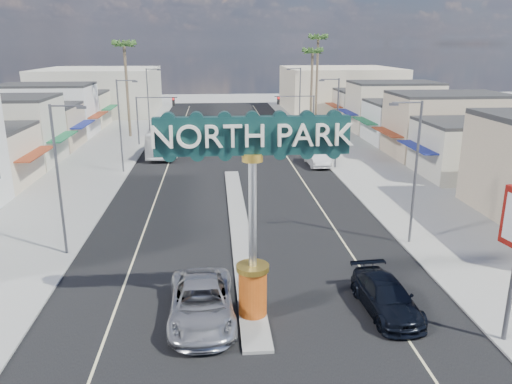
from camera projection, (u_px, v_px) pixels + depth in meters
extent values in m
plane|color=gray|center=(231.00, 171.00, 49.96)|extent=(160.00, 160.00, 0.00)
cube|color=black|center=(231.00, 171.00, 49.96)|extent=(20.00, 120.00, 0.01)
cube|color=gray|center=(239.00, 225.00, 34.66)|extent=(1.30, 30.00, 0.16)
cube|color=gray|center=(88.00, 173.00, 48.82)|extent=(8.00, 120.00, 0.12)
cube|color=gray|center=(368.00, 167.00, 51.07)|extent=(8.00, 120.00, 0.12)
cube|color=beige|center=(26.00, 124.00, 59.59)|extent=(12.00, 42.00, 6.00)
cube|color=#B7B29E|center=(415.00, 119.00, 63.46)|extent=(12.00, 42.00, 6.00)
cube|color=#B7B29E|center=(100.00, 91.00, 90.03)|extent=(20.00, 20.00, 8.00)
cube|color=beige|center=(339.00, 89.00, 93.58)|extent=(20.00, 20.00, 8.00)
cylinder|color=#CA470F|center=(253.00, 292.00, 22.86)|extent=(1.30, 1.30, 2.20)
cylinder|color=gold|center=(253.00, 268.00, 22.51)|extent=(1.50, 1.50, 0.25)
cylinder|color=#B7B7BC|center=(253.00, 215.00, 21.79)|extent=(0.36, 0.36, 4.80)
cylinder|color=gold|center=(252.00, 157.00, 21.06)|extent=(0.90, 0.90, 0.35)
cube|color=#0E2C2B|center=(252.00, 136.00, 20.79)|extent=(8.20, 0.50, 1.60)
cylinder|color=#47474C|center=(138.00, 121.00, 61.60)|extent=(0.18, 0.18, 6.00)
cylinder|color=#47474C|center=(157.00, 97.00, 60.97)|extent=(5.00, 0.12, 0.12)
cube|color=black|center=(173.00, 101.00, 61.27)|extent=(0.32, 0.32, 1.00)
sphere|color=red|center=(173.00, 99.00, 61.01)|extent=(0.22, 0.22, 0.22)
cylinder|color=#47474C|center=(313.00, 119.00, 63.37)|extent=(0.18, 0.18, 6.00)
cylinder|color=#47474C|center=(294.00, 96.00, 62.34)|extent=(5.00, 0.12, 0.12)
cube|color=black|center=(278.00, 100.00, 62.32)|extent=(0.32, 0.32, 1.00)
sphere|color=red|center=(279.00, 98.00, 62.06)|extent=(0.22, 0.22, 0.22)
cylinder|color=#47474C|center=(59.00, 183.00, 28.73)|extent=(0.16, 0.16, 9.00)
cylinder|color=#47474C|center=(66.00, 106.00, 27.54)|extent=(1.80, 0.10, 0.10)
cube|color=#47474C|center=(81.00, 107.00, 27.64)|extent=(0.50, 0.22, 0.15)
cylinder|color=#47474C|center=(120.00, 127.00, 47.83)|extent=(0.16, 0.16, 9.00)
cylinder|color=#47474C|center=(126.00, 80.00, 46.65)|extent=(1.80, 0.10, 0.10)
cube|color=#47474C|center=(135.00, 82.00, 46.74)|extent=(0.50, 0.22, 0.15)
cylinder|color=#47474C|center=(148.00, 102.00, 68.84)|extent=(0.16, 0.16, 9.00)
cylinder|color=#47474C|center=(153.00, 69.00, 67.66)|extent=(1.80, 0.10, 0.10)
cube|color=#47474C|center=(159.00, 70.00, 67.75)|extent=(0.50, 0.22, 0.15)
cylinder|color=#47474C|center=(415.00, 175.00, 30.43)|extent=(0.16, 0.16, 9.00)
cylinder|color=#47474C|center=(407.00, 102.00, 29.11)|extent=(1.80, 0.10, 0.10)
cube|color=#47474C|center=(394.00, 104.00, 29.07)|extent=(0.50, 0.22, 0.15)
cylinder|color=#47474C|center=(337.00, 124.00, 49.53)|extent=(0.16, 0.16, 9.00)
cylinder|color=#47474C|center=(330.00, 79.00, 48.21)|extent=(1.80, 0.10, 0.10)
cube|color=#47474C|center=(322.00, 80.00, 48.17)|extent=(0.50, 0.22, 0.15)
cylinder|color=#47474C|center=(300.00, 100.00, 70.55)|extent=(0.16, 0.16, 9.00)
cylinder|color=#47474C|center=(294.00, 69.00, 69.22)|extent=(1.80, 0.10, 0.10)
cube|color=#47474C|center=(289.00, 69.00, 69.19)|extent=(0.50, 0.22, 0.15)
cylinder|color=brown|center=(127.00, 92.00, 66.31)|extent=(0.36, 0.36, 12.00)
cylinder|color=brown|center=(311.00, 91.00, 74.28)|extent=(0.36, 0.36, 11.00)
cylinder|color=brown|center=(317.00, 81.00, 79.88)|extent=(0.36, 0.36, 13.00)
imported|color=#A9AAAE|center=(202.00, 303.00, 22.67)|extent=(3.13, 6.44, 1.77)
imported|color=black|center=(386.00, 297.00, 23.46)|extent=(2.50, 5.42, 1.53)
imported|color=silver|center=(317.00, 157.00, 51.92)|extent=(2.06, 5.47, 1.78)
imported|color=silver|center=(169.00, 138.00, 57.97)|extent=(4.09, 12.70, 3.48)
cylinder|color=#47474C|center=(510.00, 295.00, 20.66)|extent=(0.21, 0.21, 4.10)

